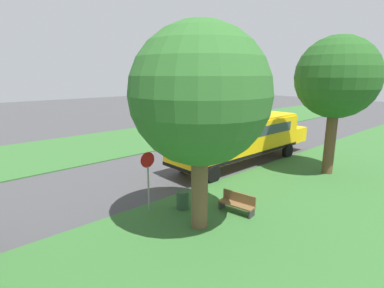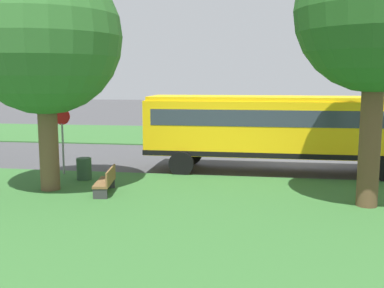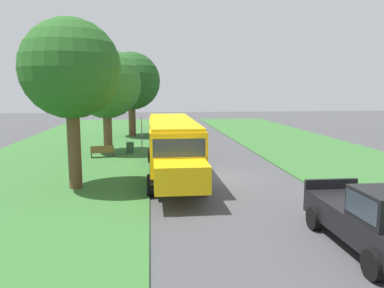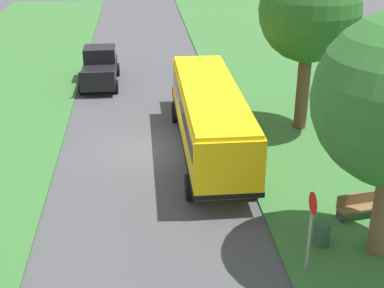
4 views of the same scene
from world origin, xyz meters
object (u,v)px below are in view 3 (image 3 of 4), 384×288
at_px(park_bench, 102,152).
at_px(trash_bin, 130,148).
at_px(car_red_nearest, 162,129).
at_px(stop_sign, 142,129).
at_px(pickup_truck, 378,219).
at_px(school_bus, 172,142).
at_px(car_tan_middle, 160,122).
at_px(oak_tree_beside_bus, 70,71).
at_px(oak_tree_roadside_mid, 108,84).
at_px(oak_tree_far_end, 133,82).

bearing_deg(park_bench, trash_bin, 39.58).
xyz_separation_m(car_red_nearest, stop_sign, (-1.80, -8.52, 0.86)).
bearing_deg(park_bench, pickup_truck, -58.97).
height_order(car_red_nearest, stop_sign, stop_sign).
height_order(school_bus, car_tan_middle, school_bus).
height_order(school_bus, car_red_nearest, school_bus).
distance_m(school_bus, oak_tree_beside_bus, 6.64).
height_order(oak_tree_roadside_mid, park_bench, oak_tree_roadside_mid).
distance_m(oak_tree_far_end, park_bench, 13.25).
relative_size(car_red_nearest, pickup_truck, 0.81).
bearing_deg(oak_tree_beside_bus, trash_bin, 77.80).
bearing_deg(pickup_truck, oak_tree_beside_bus, 141.05).
height_order(pickup_truck, stop_sign, stop_sign).
height_order(school_bus, trash_bin, school_bus).
xyz_separation_m(oak_tree_beside_bus, trash_bin, (2.14, 9.88, -5.25)).
relative_size(oak_tree_beside_bus, park_bench, 4.90).
height_order(car_red_nearest, park_bench, car_red_nearest).
xyz_separation_m(school_bus, oak_tree_beside_bus, (-4.89, -2.43, 3.77)).
xyz_separation_m(car_red_nearest, oak_tree_beside_bus, (-4.79, -19.61, 4.82)).
distance_m(oak_tree_beside_bus, stop_sign, 12.16).
distance_m(car_red_nearest, park_bench, 12.15).
bearing_deg(car_tan_middle, oak_tree_far_end, -111.41).
xyz_separation_m(oak_tree_beside_bus, oak_tree_far_end, (2.01, 20.45, -0.13)).
xyz_separation_m(car_tan_middle, park_bench, (-4.52, -19.23, -0.40)).
xyz_separation_m(oak_tree_roadside_mid, park_bench, (-0.29, -2.06, -4.74)).
bearing_deg(oak_tree_roadside_mid, oak_tree_beside_bus, -93.11).
bearing_deg(trash_bin, stop_sign, 54.78).
distance_m(car_tan_middle, oak_tree_roadside_mid, 18.21).
distance_m(oak_tree_beside_bus, trash_bin, 11.39).
height_order(school_bus, stop_sign, school_bus).
xyz_separation_m(park_bench, trash_bin, (1.87, 1.54, -0.02)).
height_order(car_tan_middle, trash_bin, car_tan_middle).
bearing_deg(car_red_nearest, stop_sign, -101.93).
relative_size(car_red_nearest, oak_tree_far_end, 0.51).
bearing_deg(car_red_nearest, trash_bin, -105.28).
bearing_deg(school_bus, car_red_nearest, 90.31).
bearing_deg(car_red_nearest, pickup_truck, -78.86).
relative_size(oak_tree_roadside_mid, stop_sign, 2.86).
bearing_deg(oak_tree_far_end, school_bus, -80.91).
bearing_deg(oak_tree_roadside_mid, car_red_nearest, 65.36).
xyz_separation_m(school_bus, trash_bin, (-2.75, 7.45, -1.47)).
xyz_separation_m(school_bus, car_red_nearest, (-0.09, 17.18, -1.05)).
height_order(pickup_truck, park_bench, pickup_truck).
bearing_deg(trash_bin, oak_tree_roadside_mid, 161.86).
distance_m(car_red_nearest, trash_bin, 10.10).
bearing_deg(oak_tree_beside_bus, oak_tree_far_end, 84.40).
bearing_deg(car_red_nearest, oak_tree_roadside_mid, -114.64).
bearing_deg(pickup_truck, car_red_nearest, 101.14).
height_order(stop_sign, trash_bin, stop_sign).
relative_size(stop_sign, park_bench, 1.65).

